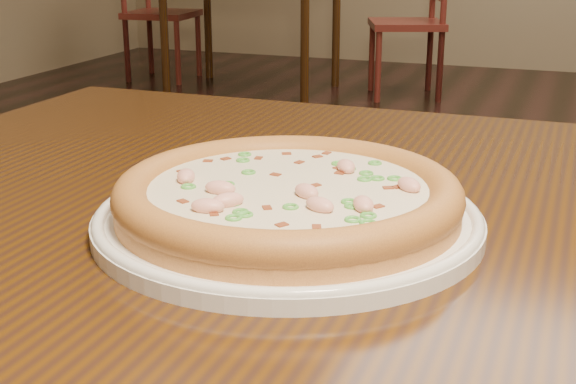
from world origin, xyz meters
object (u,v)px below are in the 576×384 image
(hero_table, at_px, (446,339))
(pizza, at_px, (288,196))
(plate, at_px, (288,218))
(chair_b, at_px, (416,23))
(chair_a, at_px, (154,13))

(hero_table, relative_size, pizza, 4.49)
(plate, xyz_separation_m, chair_b, (-0.78, 4.24, -0.32))
(chair_a, bearing_deg, chair_b, 0.37)
(hero_table, relative_size, chair_a, 1.26)
(pizza, xyz_separation_m, chair_b, (-0.78, 4.24, -0.34))
(pizza, height_order, chair_b, chair_b)
(chair_a, bearing_deg, pizza, -59.07)
(hero_table, distance_m, chair_b, 4.29)
(hero_table, distance_m, pizza, 0.18)
(hero_table, bearing_deg, chair_b, 102.07)
(pizza, bearing_deg, plate, 119.80)
(pizza, height_order, chair_a, chair_a)
(pizza, bearing_deg, chair_a, 120.93)
(chair_a, bearing_deg, hero_table, -57.58)
(hero_table, distance_m, plate, 0.17)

